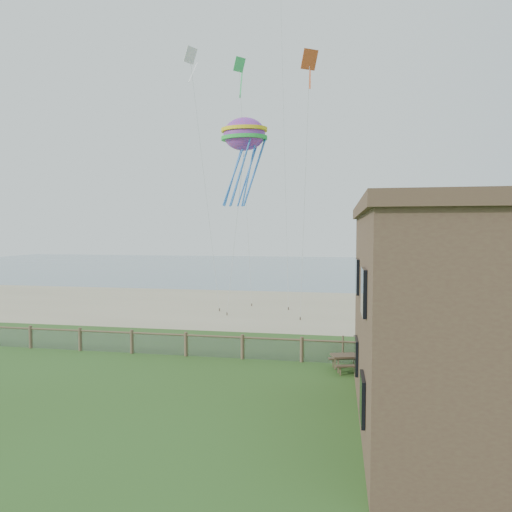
# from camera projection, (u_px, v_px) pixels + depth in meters

# --- Properties ---
(ground) EXTENTS (160.00, 160.00, 0.00)m
(ground) POSITION_uv_depth(u_px,v_px,m) (210.00, 403.00, 17.23)
(ground) COLOR #2F4E1A
(ground) RESTS_ON ground
(sand_beach) EXTENTS (72.00, 20.00, 0.02)m
(sand_beach) POSITION_uv_depth(u_px,v_px,m) (281.00, 307.00, 38.84)
(sand_beach) COLOR tan
(sand_beach) RESTS_ON ground
(ocean) EXTENTS (160.00, 68.00, 0.02)m
(ocean) POSITION_uv_depth(u_px,v_px,m) (312.00, 267.00, 82.08)
(ocean) COLOR slate
(ocean) RESTS_ON ground
(chainlink_fence) EXTENTS (36.20, 0.20, 1.25)m
(chainlink_fence) POSITION_uv_depth(u_px,v_px,m) (243.00, 348.00, 23.09)
(chainlink_fence) COLOR brown
(chainlink_fence) RESTS_ON ground
(picnic_table) EXTENTS (2.33, 2.00, 0.84)m
(picnic_table) POSITION_uv_depth(u_px,v_px,m) (353.00, 362.00, 21.15)
(picnic_table) COLOR brown
(picnic_table) RESTS_ON ground
(octopus_kite) EXTENTS (3.59, 2.84, 6.61)m
(octopus_kite) POSITION_uv_depth(u_px,v_px,m) (244.00, 159.00, 31.20)
(octopus_kite) COLOR #FF2868
(kite_white) EXTENTS (1.90, 1.73, 2.29)m
(kite_white) POSITION_uv_depth(u_px,v_px,m) (190.00, 63.00, 32.18)
(kite_white) COLOR white
(kite_red) EXTENTS (1.82, 1.93, 2.20)m
(kite_red) POSITION_uv_depth(u_px,v_px,m) (309.00, 67.00, 28.27)
(kite_red) COLOR #D85726
(kite_green) EXTENTS (2.03, 1.99, 2.79)m
(kite_green) POSITION_uv_depth(u_px,v_px,m) (239.00, 76.00, 34.55)
(kite_green) COLOR #34C560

